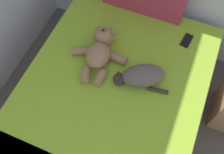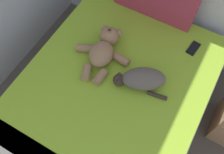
{
  "view_description": "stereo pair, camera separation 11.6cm",
  "coord_description": "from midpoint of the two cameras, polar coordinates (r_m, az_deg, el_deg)",
  "views": [
    {
      "loc": [
        1.51,
        2.29,
        2.4
      ],
      "look_at": [
        1.14,
        3.17,
        0.66
      ],
      "focal_mm": 41.41,
      "sensor_mm": 36.0,
      "label": 1
    },
    {
      "loc": [
        1.61,
        2.34,
        2.4
      ],
      "look_at": [
        1.14,
        3.17,
        0.66
      ],
      "focal_mm": 41.41,
      "sensor_mm": 36.0,
      "label": 2
    }
  ],
  "objects": [
    {
      "name": "teddy_bear",
      "position": [
        2.13,
        -0.3,
        6.08
      ],
      "size": [
        0.47,
        0.54,
        0.18
      ],
      "color": "#937051",
      "rests_on": "bed"
    },
    {
      "name": "cat",
      "position": [
        2.01,
        8.11,
        -0.56
      ],
      "size": [
        0.44,
        0.33,
        0.15
      ],
      "color": "#59514C",
      "rests_on": "bed"
    },
    {
      "name": "cell_phone",
      "position": [
        2.35,
        18.89,
        5.98
      ],
      "size": [
        0.09,
        0.16,
        0.01
      ],
      "color": "black",
      "rests_on": "bed"
    },
    {
      "name": "bed",
      "position": [
        2.3,
        1.43,
        -5.36
      ],
      "size": [
        1.47,
        1.9,
        0.57
      ],
      "color": "#9E7A56",
      "rests_on": "ground_plane"
    }
  ]
}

